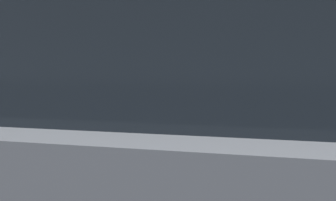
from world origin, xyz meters
name	(u,v)px	position (x,y,z in m)	size (l,w,h in m)	color
parking_meter	(207,77)	(0.16, 0.35, 1.17)	(0.18, 0.19, 1.41)	slate
pedestrian_at_meter	(114,102)	(-0.37, 0.43, 1.04)	(0.63, 0.46, 1.61)	black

